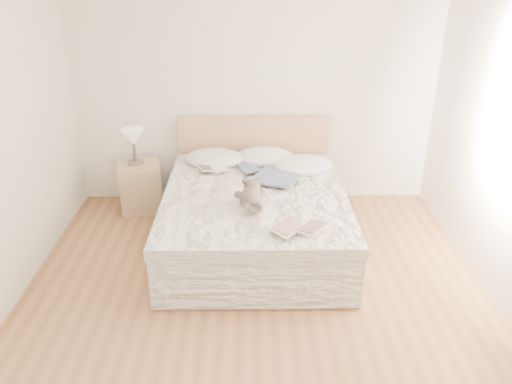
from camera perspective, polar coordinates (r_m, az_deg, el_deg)
floor at (r=4.10m, az=0.07°, el=-14.27°), size 4.00×4.50×0.00m
wall_back at (r=5.55m, az=-0.23°, el=12.20°), size 4.00×0.02×2.70m
bed at (r=4.92m, az=-0.11°, el=-2.59°), size 1.72×2.14×1.00m
nightstand at (r=5.72m, az=-13.00°, el=0.59°), size 0.52×0.48×0.56m
table_lamp at (r=5.54m, az=-13.87°, el=5.88°), size 0.32×0.32×0.38m
pillow_left at (r=5.40m, az=-4.76°, el=3.83°), size 0.67×0.49×0.19m
pillow_middle at (r=5.43m, az=1.08°, el=4.04°), size 0.68×0.51×0.19m
pillow_right at (r=5.23m, az=5.42°, el=3.06°), size 0.68×0.54×0.18m
blouse at (r=5.03m, az=2.71°, el=2.10°), size 0.87×0.89×0.03m
photo_book at (r=5.16m, az=-5.03°, el=2.67°), size 0.34×0.30×0.02m
childrens_book at (r=4.04m, az=5.01°, el=-4.15°), size 0.48×0.47×0.03m
teddy_bear at (r=4.37m, az=-0.58°, el=-1.35°), size 0.27×0.37×0.19m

